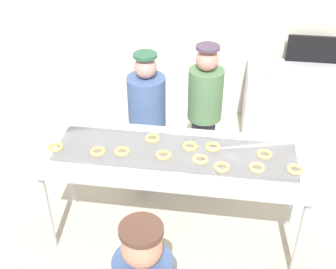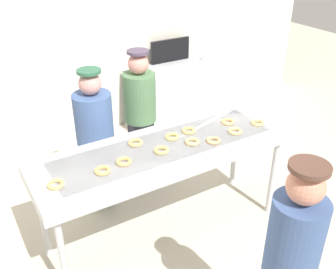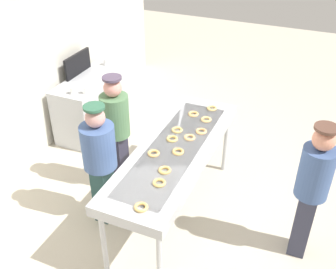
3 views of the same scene
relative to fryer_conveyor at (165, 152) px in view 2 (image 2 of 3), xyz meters
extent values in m
plane|color=beige|center=(0.00, 0.00, -0.93)|extent=(16.00, 16.00, 0.00)
cube|color=silver|center=(0.00, 2.42, 0.68)|extent=(8.00, 0.12, 3.22)
cube|color=#B7BABF|center=(0.00, 0.00, 0.01)|extent=(2.39, 0.77, 0.12)
cube|color=slate|center=(0.00, 0.00, 0.04)|extent=(2.04, 0.54, 0.07)
cylinder|color=#B7BABF|center=(-1.10, -0.30, -0.49)|extent=(0.06, 0.06, 0.88)
cylinder|color=#B7BABF|center=(1.10, -0.30, -0.49)|extent=(0.06, 0.06, 0.88)
cylinder|color=#B7BABF|center=(-1.10, 0.30, -0.49)|extent=(0.06, 0.06, 0.88)
cylinder|color=#B7BABF|center=(1.10, 0.30, -0.49)|extent=(0.06, 0.06, 0.88)
torus|color=#ECAC6B|center=(0.40, -0.17, 0.09)|extent=(0.14, 0.14, 0.03)
torus|color=#E4AE61|center=(-0.22, 0.16, 0.09)|extent=(0.15, 0.15, 0.03)
torus|color=#E4B06E|center=(0.23, -0.09, 0.09)|extent=(0.18, 0.18, 0.03)
torus|color=#EAB964|center=(-1.02, -0.09, 0.09)|extent=(0.14, 0.14, 0.03)
torus|color=#DFB566|center=(0.32, 0.10, 0.09)|extent=(0.14, 0.14, 0.03)
torus|color=#E0B570|center=(0.68, -0.13, 0.09)|extent=(0.18, 0.18, 0.03)
torus|color=#E4B05F|center=(-0.08, -0.07, 0.09)|extent=(0.13, 0.13, 0.03)
torus|color=#E3B35F|center=(-0.44, -0.07, 0.09)|extent=(0.18, 0.18, 0.03)
torus|color=#E1B360|center=(-0.64, -0.10, 0.09)|extent=(0.15, 0.15, 0.03)
torus|color=#E4BC6F|center=(0.98, -0.11, 0.09)|extent=(0.15, 0.15, 0.03)
torus|color=#EFB769|center=(0.75, 0.06, 0.09)|extent=(0.18, 0.18, 0.03)
torus|color=#DFB460|center=(0.12, 0.08, 0.09)|extent=(0.19, 0.19, 0.03)
cube|color=#252435|center=(0.19, 0.86, -0.51)|extent=(0.24, 0.18, 0.83)
cylinder|color=#4C724C|center=(0.19, 0.86, 0.17)|extent=(0.35, 0.35, 0.53)
sphere|color=tan|center=(0.19, 0.86, 0.54)|extent=(0.22, 0.22, 0.22)
cylinder|color=#45394C|center=(0.19, 0.86, 0.67)|extent=(0.23, 0.23, 0.03)
cube|color=#1F3D3D|center=(-0.38, 0.75, -0.54)|extent=(0.24, 0.18, 0.78)
cylinder|color=#3F598C|center=(-0.38, 0.75, 0.11)|extent=(0.38, 0.38, 0.52)
sphere|color=tan|center=(-0.38, 0.75, 0.48)|extent=(0.22, 0.22, 0.22)
cylinder|color=#2A563F|center=(-0.38, 0.75, 0.61)|extent=(0.23, 0.23, 0.03)
cylinder|color=#3F598C|center=(0.02, -1.48, 0.16)|extent=(0.33, 0.33, 0.56)
sphere|color=tan|center=(0.02, -1.48, 0.55)|extent=(0.22, 0.22, 0.22)
cylinder|color=brown|center=(0.02, -1.48, 0.68)|extent=(0.23, 0.23, 0.03)
cube|color=#B7BABF|center=(1.40, 1.97, -0.47)|extent=(1.53, 0.62, 0.90)
cylinder|color=white|center=(1.88, 2.02, 0.03)|extent=(0.08, 0.08, 0.10)
cylinder|color=white|center=(0.86, 1.74, 0.03)|extent=(0.08, 0.08, 0.10)
cylinder|color=white|center=(0.79, 1.90, 0.03)|extent=(0.08, 0.08, 0.10)
cube|color=black|center=(1.40, 2.23, 0.14)|extent=(0.63, 0.04, 0.33)
camera|label=1|loc=(0.38, -2.99, 2.30)|focal=47.27mm
camera|label=2|loc=(-1.52, -2.58, 1.83)|focal=41.78mm
camera|label=3|loc=(-3.33, -1.36, 2.57)|focal=42.21mm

